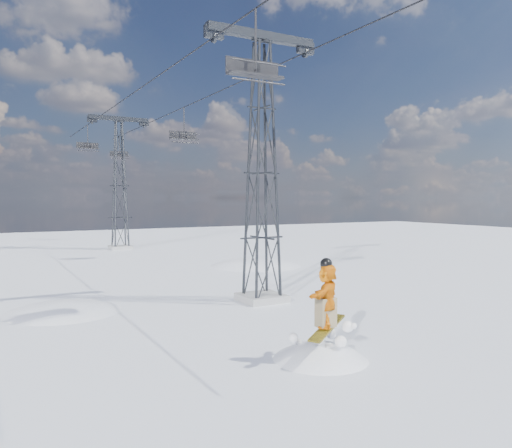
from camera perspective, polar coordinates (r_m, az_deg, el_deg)
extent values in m
plane|color=white|center=(14.97, 13.57, -14.38)|extent=(120.00, 120.00, 0.00)
sphere|color=white|center=(35.41, -0.03, -20.20)|extent=(20.00, 20.00, 20.00)
cube|color=#999999|center=(21.71, 0.66, -8.43)|extent=(1.80, 1.80, 0.30)
cube|color=#272A2E|center=(22.34, 0.68, 20.72)|extent=(5.00, 0.35, 0.35)
cube|color=#272A2E|center=(21.33, -4.84, 21.01)|extent=(0.80, 0.25, 0.50)
cube|color=#272A2E|center=(23.39, 5.66, 19.37)|extent=(0.80, 0.25, 0.50)
cube|color=#999999|center=(44.97, -15.23, -2.59)|extent=(1.80, 1.80, 0.30)
cube|color=#272A2E|center=(45.28, -15.42, 11.53)|extent=(5.00, 0.35, 0.35)
cube|color=#272A2E|center=(44.79, -18.21, 11.32)|extent=(0.80, 0.25, 0.50)
cube|color=#272A2E|center=(45.81, -12.69, 11.21)|extent=(0.80, 0.25, 0.50)
cylinder|color=black|center=(31.79, -13.57, 14.53)|extent=(0.06, 51.00, 0.06)
cylinder|color=black|center=(33.21, -6.00, 14.09)|extent=(0.06, 51.00, 0.06)
sphere|color=white|center=(15.01, 7.31, -21.42)|extent=(4.40, 4.40, 4.40)
cube|color=#9C8614|center=(13.88, 8.13, -11.65)|extent=(1.70, 1.19, 0.39)
imported|color=orange|center=(13.68, 8.16, -8.05)|extent=(1.61, 1.34, 1.73)
cube|color=#837351|center=(13.78, 8.14, -9.96)|extent=(0.61, 0.58, 0.80)
sphere|color=black|center=(13.54, 8.18, -4.54)|extent=(0.32, 0.32, 0.32)
cylinder|color=black|center=(17.98, -0.04, 20.08)|extent=(0.08, 0.08, 2.24)
cube|color=black|center=(17.68, -0.04, 16.61)|extent=(2.04, 0.46, 0.08)
cube|color=black|center=(17.94, -0.40, 17.41)|extent=(2.04, 0.06, 0.56)
cylinder|color=black|center=(17.40, 0.38, 15.97)|extent=(2.04, 0.06, 0.06)
cylinder|color=black|center=(17.51, 0.47, 17.95)|extent=(2.04, 0.05, 0.05)
cylinder|color=black|center=(36.30, -8.23, 11.32)|extent=(0.08, 0.08, 2.25)
cube|color=black|center=(36.15, -8.21, 9.56)|extent=(2.05, 0.46, 0.08)
cube|color=black|center=(36.40, -8.34, 10.00)|extent=(2.05, 0.06, 0.56)
cylinder|color=black|center=(35.89, -8.06, 9.20)|extent=(2.05, 0.06, 0.06)
cylinder|color=black|center=(35.91, -8.04, 10.18)|extent=(2.05, 0.05, 0.05)
cylinder|color=black|center=(46.72, -18.68, 9.44)|extent=(0.07, 0.07, 2.06)
cube|color=black|center=(46.61, -18.66, 8.19)|extent=(1.87, 0.42, 0.07)
cube|color=black|center=(46.84, -18.71, 8.51)|extent=(1.87, 0.06, 0.51)
cylinder|color=black|center=(46.36, -18.60, 7.93)|extent=(1.87, 0.06, 0.06)
cylinder|color=black|center=(46.37, -18.60, 8.62)|extent=(1.87, 0.05, 0.05)
cylinder|color=black|center=(54.30, -15.35, 8.57)|extent=(0.07, 0.07, 2.06)
cube|color=black|center=(54.21, -15.33, 7.49)|extent=(1.87, 0.42, 0.07)
cube|color=black|center=(54.43, -15.39, 7.76)|extent=(1.87, 0.06, 0.51)
cylinder|color=black|center=(53.96, -15.27, 7.26)|extent=(1.87, 0.06, 0.06)
cylinder|color=black|center=(53.96, -15.26, 7.86)|extent=(1.87, 0.05, 0.05)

